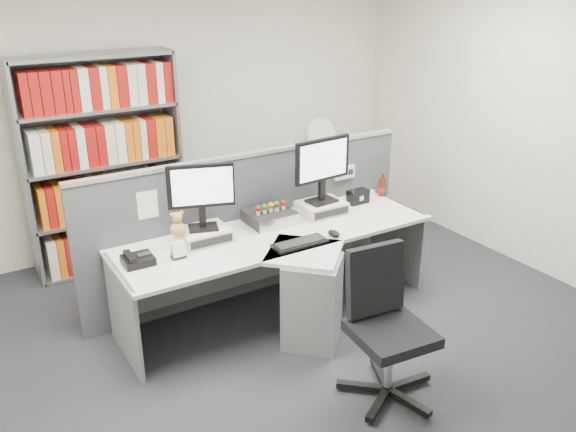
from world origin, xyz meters
TOP-DOWN VIEW (x-y plane):
  - ground at (0.00, 0.00)m, footprint 5.50×5.50m
  - room_shell at (0.00, 0.00)m, footprint 5.04×5.54m
  - partition at (0.00, 1.25)m, footprint 3.00×0.08m
  - desk at (0.00, 0.60)m, footprint 2.60×1.20m
  - monitor_riser_left at (-0.56, 0.98)m, footprint 0.38×0.31m
  - monitor_riser_right at (0.54, 0.98)m, footprint 0.38×0.31m
  - monitor_left at (-0.56, 0.98)m, footprint 0.49×0.22m
  - monitor_right at (0.54, 0.98)m, footprint 0.55×0.19m
  - desktop_pc at (0.05, 1.02)m, footprint 0.37×0.33m
  - figurines at (0.06, 1.01)m, footprint 0.29×0.05m
  - keyboard at (0.03, 0.52)m, footprint 0.43×0.17m
  - mouse at (0.34, 0.52)m, footprint 0.08×0.12m
  - desk_phone at (-1.13, 0.86)m, footprint 0.21×0.19m
  - desk_calendar at (-0.84, 0.80)m, footprint 0.11×0.08m
  - plush_toy at (-0.78, 0.94)m, footprint 0.11×0.11m
  - speaker at (0.95, 1.00)m, footprint 0.19×0.10m
  - cola_bottle at (1.26, 1.04)m, footprint 0.07×0.07m
  - shelving_unit at (-0.90, 2.44)m, footprint 1.41×0.40m
  - filing_cabinet at (1.20, 1.99)m, footprint 0.45×0.61m
  - desk_fan at (1.20, 1.99)m, footprint 0.33×0.20m
  - office_chair at (0.08, -0.42)m, footprint 0.65×0.66m

SIDE VIEW (x-z plane):
  - ground at x=0.00m, z-range 0.00..0.00m
  - filing_cabinet at x=1.20m, z-range 0.00..0.70m
  - desk at x=0.00m, z-range 0.10..0.82m
  - office_chair at x=0.08m, z-range 0.04..1.03m
  - partition at x=0.00m, z-range 0.01..1.29m
  - keyboard at x=0.03m, z-range 0.72..0.75m
  - mouse at x=0.34m, z-range 0.72..0.77m
  - desk_phone at x=-1.13m, z-range 0.71..0.80m
  - desktop_pc at x=0.05m, z-range 0.72..0.82m
  - monitor_riser_left at x=-0.56m, z-range 0.72..0.82m
  - monitor_riser_right at x=0.54m, z-range 0.72..0.82m
  - desk_calendar at x=-0.84m, z-range 0.71..0.84m
  - speaker at x=0.95m, z-range 0.72..0.85m
  - cola_bottle at x=1.26m, z-range 0.69..0.92m
  - figurines at x=0.06m, z-range 0.83..0.91m
  - plush_toy at x=-0.78m, z-range 0.81..1.00m
  - shelving_unit at x=-0.90m, z-range -0.02..1.98m
  - desk_fan at x=1.20m, z-range 0.77..1.34m
  - monitor_left at x=-0.56m, z-range 0.87..1.38m
  - monitor_right at x=0.54m, z-range 0.87..1.43m
  - room_shell at x=0.00m, z-range 0.43..3.15m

